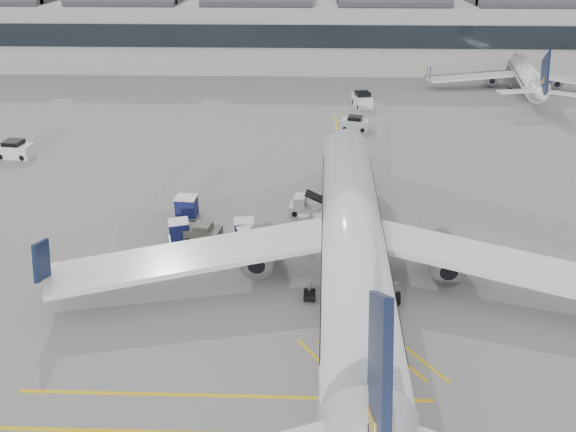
{
  "coord_description": "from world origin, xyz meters",
  "views": [
    {
      "loc": [
        6.09,
        -31.86,
        21.93
      ],
      "look_at": [
        4.97,
        3.11,
        4.0
      ],
      "focal_mm": 35.0,
      "sensor_mm": 36.0,
      "label": 1
    }
  ],
  "objects_px": {
    "airliner_main": "(353,242)",
    "pushback_tug": "(203,234)",
    "baggage_cart_a": "(249,239)",
    "ramp_agent_a": "(277,245)",
    "ramp_agent_b": "(302,233)",
    "belt_loader": "(313,208)"
  },
  "relations": [
    {
      "from": "airliner_main",
      "to": "pushback_tug",
      "type": "height_order",
      "value": "airliner_main"
    },
    {
      "from": "baggage_cart_a",
      "to": "ramp_agent_a",
      "type": "relative_size",
      "value": 1.11
    },
    {
      "from": "baggage_cart_a",
      "to": "ramp_agent_a",
      "type": "bearing_deg",
      "value": -43.16
    },
    {
      "from": "airliner_main",
      "to": "baggage_cart_a",
      "type": "xyz_separation_m",
      "value": [
        -7.46,
        4.59,
        -2.47
      ]
    },
    {
      "from": "ramp_agent_b",
      "to": "belt_loader",
      "type": "bearing_deg",
      "value": -143.73
    },
    {
      "from": "baggage_cart_a",
      "to": "ramp_agent_b",
      "type": "relative_size",
      "value": 1.13
    },
    {
      "from": "baggage_cart_a",
      "to": "pushback_tug",
      "type": "distance_m",
      "value": 3.86
    },
    {
      "from": "baggage_cart_a",
      "to": "ramp_agent_b",
      "type": "xyz_separation_m",
      "value": [
        4.05,
        1.15,
        -0.03
      ]
    },
    {
      "from": "baggage_cart_a",
      "to": "ramp_agent_a",
      "type": "distance_m",
      "value": 2.37
    },
    {
      "from": "ramp_agent_a",
      "to": "ramp_agent_b",
      "type": "xyz_separation_m",
      "value": [
        1.85,
        2.03,
        -0.01
      ]
    },
    {
      "from": "ramp_agent_a",
      "to": "ramp_agent_b",
      "type": "distance_m",
      "value": 2.75
    },
    {
      "from": "ramp_agent_b",
      "to": "pushback_tug",
      "type": "height_order",
      "value": "ramp_agent_b"
    },
    {
      "from": "ramp_agent_b",
      "to": "airliner_main",
      "type": "bearing_deg",
      "value": 76.73
    },
    {
      "from": "pushback_tug",
      "to": "baggage_cart_a",
      "type": "bearing_deg",
      "value": -8.62
    },
    {
      "from": "belt_loader",
      "to": "ramp_agent_b",
      "type": "distance_m",
      "value": 5.12
    },
    {
      "from": "airliner_main",
      "to": "belt_loader",
      "type": "xyz_separation_m",
      "value": [
        -2.54,
        10.77,
        -2.81
      ]
    },
    {
      "from": "airliner_main",
      "to": "pushback_tug",
      "type": "bearing_deg",
      "value": 154.37
    },
    {
      "from": "belt_loader",
      "to": "ramp_agent_a",
      "type": "relative_size",
      "value": 2.81
    },
    {
      "from": "belt_loader",
      "to": "pushback_tug",
      "type": "bearing_deg",
      "value": -140.33
    },
    {
      "from": "baggage_cart_a",
      "to": "belt_loader",
      "type": "bearing_deg",
      "value": 30.12
    },
    {
      "from": "airliner_main",
      "to": "belt_loader",
      "type": "bearing_deg",
      "value": 105.0
    },
    {
      "from": "belt_loader",
      "to": "ramp_agent_a",
      "type": "xyz_separation_m",
      "value": [
        -2.72,
        -7.06,
        0.32
      ]
    }
  ]
}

